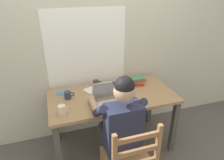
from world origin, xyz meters
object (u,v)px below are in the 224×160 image
at_px(seated_person, 119,123).
at_px(coffee_mug_dark, 68,95).
at_px(desk, 112,102).
at_px(book_stack_main, 137,81).
at_px(coffee_mug_white, 62,110).
at_px(landscape_photo_print, 62,94).
at_px(laptop, 109,99).
at_px(coffee_mug_spare, 96,84).
at_px(computer_mouse, 134,99).

xyz_separation_m(seated_person, coffee_mug_dark, (-0.43, 0.51, 0.11)).
relative_size(desk, seated_person, 1.18).
bearing_deg(book_stack_main, coffee_mug_dark, -174.33).
xyz_separation_m(coffee_mug_white, landscape_photo_print, (0.03, 0.42, -0.05)).
relative_size(seated_person, coffee_mug_dark, 11.08).
height_order(desk, book_stack_main, book_stack_main).
xyz_separation_m(book_stack_main, landscape_photo_print, (-0.94, 0.04, -0.05)).
bearing_deg(book_stack_main, desk, -157.00).
bearing_deg(laptop, desk, 62.18).
bearing_deg(seated_person, coffee_mug_spare, 95.36).
bearing_deg(seated_person, coffee_mug_white, 156.57).
xyz_separation_m(computer_mouse, landscape_photo_print, (-0.75, 0.39, -0.02)).
xyz_separation_m(desk, landscape_photo_print, (-0.56, 0.21, 0.10)).
bearing_deg(coffee_mug_spare, book_stack_main, -8.89).
bearing_deg(computer_mouse, coffee_mug_spare, 127.42).
relative_size(seated_person, book_stack_main, 6.62).
distance_m(coffee_mug_dark, landscape_photo_print, 0.15).
bearing_deg(coffee_mug_dark, book_stack_main, 5.67).
bearing_deg(coffee_mug_dark, coffee_mug_white, -106.86).
bearing_deg(computer_mouse, laptop, 175.81).
bearing_deg(coffee_mug_dark, laptop, -29.57).
xyz_separation_m(computer_mouse, coffee_mug_white, (-0.78, -0.03, 0.03)).
distance_m(coffee_mug_white, coffee_mug_dark, 0.30).
distance_m(desk, coffee_mug_dark, 0.53).
bearing_deg(landscape_photo_print, book_stack_main, 19.87).
xyz_separation_m(coffee_mug_dark, book_stack_main, (0.89, 0.09, 0.00)).
relative_size(computer_mouse, coffee_mug_white, 0.88).
xyz_separation_m(desk, laptop, (-0.08, -0.16, 0.15)).
bearing_deg(coffee_mug_spare, coffee_mug_dark, -155.31).
distance_m(computer_mouse, landscape_photo_print, 0.84).
bearing_deg(coffee_mug_white, desk, 19.98).
bearing_deg(book_stack_main, coffee_mug_spare, 171.11).
xyz_separation_m(seated_person, landscape_photo_print, (-0.49, 0.64, 0.07)).
relative_size(seated_person, landscape_photo_print, 9.52).
distance_m(seated_person, computer_mouse, 0.38).
bearing_deg(landscape_photo_print, seated_person, -30.45).
relative_size(seated_person, laptop, 3.75).
distance_m(coffee_mug_white, coffee_mug_spare, 0.65).
relative_size(laptop, coffee_mug_white, 2.92).
height_order(laptop, landscape_photo_print, laptop).
bearing_deg(desk, coffee_mug_spare, 118.42).
height_order(coffee_mug_white, landscape_photo_print, coffee_mug_white).
distance_m(coffee_mug_dark, book_stack_main, 0.89).
xyz_separation_m(coffee_mug_spare, book_stack_main, (0.52, -0.08, 0.00)).
xyz_separation_m(seated_person, computer_mouse, (0.26, 0.26, 0.09)).
bearing_deg(laptop, coffee_mug_spare, 96.77).
bearing_deg(coffee_mug_spare, desk, -61.58).
bearing_deg(landscape_photo_print, coffee_mug_spare, 27.64).
bearing_deg(coffee_mug_dark, seated_person, -50.02).
distance_m(desk, book_stack_main, 0.44).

